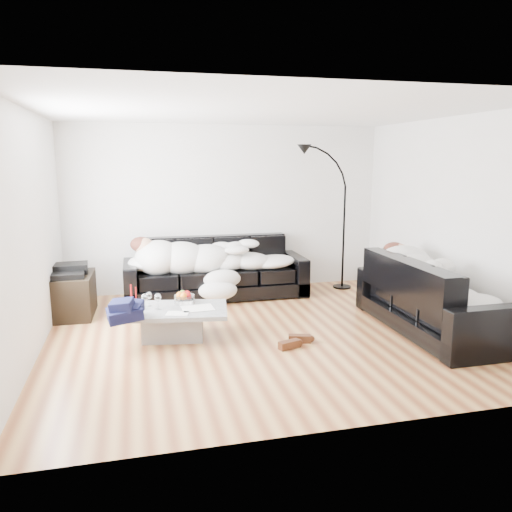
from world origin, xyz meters
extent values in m
plane|color=#97522D|center=(0.00, 0.00, 0.00)|extent=(5.00, 5.00, 0.00)
cube|color=silver|center=(0.00, 2.25, 1.30)|extent=(5.00, 0.02, 2.60)
cube|color=silver|center=(-2.50, 0.00, 1.30)|extent=(0.02, 4.50, 2.60)
cube|color=silver|center=(2.50, 0.00, 1.30)|extent=(0.02, 4.50, 2.60)
plane|color=white|center=(0.00, 0.00, 2.60)|extent=(5.00, 5.00, 0.00)
cube|color=black|center=(-0.26, 1.80, 0.44)|extent=(2.72, 0.94, 0.89)
cube|color=black|center=(2.04, -0.36, 0.45)|extent=(0.94, 2.20, 0.89)
ellipsoid|color=#0A4A44|center=(1.98, 0.33, 0.72)|extent=(0.42, 0.38, 0.20)
cube|color=#939699|center=(-1.05, 0.10, 0.18)|extent=(1.35, 0.91, 0.37)
cylinder|color=white|center=(-0.89, 0.30, 0.44)|extent=(0.28, 0.28, 0.15)
cylinder|color=white|center=(-1.31, 0.26, 0.45)|extent=(0.08, 0.08, 0.17)
cylinder|color=white|center=(-1.36, 0.14, 0.46)|extent=(0.08, 0.08, 0.18)
cylinder|color=white|center=(-1.21, 0.10, 0.46)|extent=(0.10, 0.10, 0.19)
cylinder|color=maroon|center=(-1.51, 0.31, 0.50)|extent=(0.05, 0.05, 0.26)
cylinder|color=maroon|center=(-1.46, 0.34, 0.47)|extent=(0.04, 0.04, 0.21)
cube|color=silver|center=(-0.76, 0.03, 0.37)|extent=(0.38, 0.30, 0.01)
cube|color=silver|center=(-1.01, -0.12, 0.37)|extent=(0.29, 0.24, 0.01)
cube|color=black|center=(-2.30, 1.31, 0.28)|extent=(0.59, 0.84, 0.56)
cube|color=black|center=(-2.30, 1.31, 0.63)|extent=(0.46, 0.37, 0.13)
camera|label=1|loc=(-1.43, -5.54, 2.07)|focal=35.00mm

